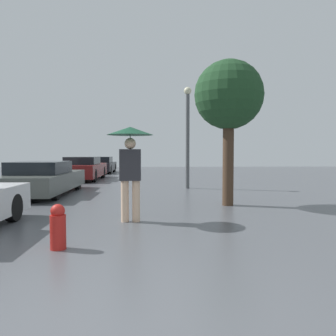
{
  "coord_description": "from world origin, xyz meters",
  "views": [
    {
      "loc": [
        0.39,
        -2.63,
        1.43
      ],
      "look_at": [
        0.69,
        4.11,
        1.11
      ],
      "focal_mm": 35.0,
      "sensor_mm": 36.0,
      "label": 1
    }
  ],
  "objects_px": {
    "tree": "(229,97)",
    "fire_hydrant": "(58,227)",
    "pedestrian": "(130,151)",
    "parked_car_third": "(83,169)",
    "parked_car_farthest": "(101,165)",
    "parked_car_second": "(42,179)",
    "street_lamp": "(188,129)"
  },
  "relations": [
    {
      "from": "tree",
      "to": "parked_car_third",
      "type": "bearing_deg",
      "value": 123.48
    },
    {
      "from": "tree",
      "to": "parked_car_farthest",
      "type": "bearing_deg",
      "value": 111.64
    },
    {
      "from": "parked_car_second",
      "to": "street_lamp",
      "type": "height_order",
      "value": "street_lamp"
    },
    {
      "from": "parked_car_third",
      "to": "pedestrian",
      "type": "bearing_deg",
      "value": -73.15
    },
    {
      "from": "parked_car_third",
      "to": "parked_car_farthest",
      "type": "xyz_separation_m",
      "value": [
        -0.06,
        5.91,
        -0.04
      ]
    },
    {
      "from": "pedestrian",
      "to": "tree",
      "type": "bearing_deg",
      "value": 38.72
    },
    {
      "from": "parked_car_third",
      "to": "street_lamp",
      "type": "distance_m",
      "value": 6.91
    },
    {
      "from": "pedestrian",
      "to": "fire_hydrant",
      "type": "height_order",
      "value": "pedestrian"
    },
    {
      "from": "parked_car_farthest",
      "to": "pedestrian",
      "type": "bearing_deg",
      "value": -78.79
    },
    {
      "from": "street_lamp",
      "to": "fire_hydrant",
      "type": "xyz_separation_m",
      "value": [
        -2.76,
        -8.13,
        -2.03
      ]
    },
    {
      "from": "parked_car_farthest",
      "to": "fire_hydrant",
      "type": "relative_size",
      "value": 5.92
    },
    {
      "from": "tree",
      "to": "fire_hydrant",
      "type": "height_order",
      "value": "tree"
    },
    {
      "from": "pedestrian",
      "to": "parked_car_second",
      "type": "xyz_separation_m",
      "value": [
        -3.33,
        4.57,
        -0.92
      ]
    },
    {
      "from": "pedestrian",
      "to": "tree",
      "type": "distance_m",
      "value": 3.51
    },
    {
      "from": "parked_car_third",
      "to": "parked_car_farthest",
      "type": "height_order",
      "value": "parked_car_third"
    },
    {
      "from": "parked_car_third",
      "to": "fire_hydrant",
      "type": "height_order",
      "value": "parked_car_third"
    },
    {
      "from": "tree",
      "to": "street_lamp",
      "type": "height_order",
      "value": "street_lamp"
    },
    {
      "from": "tree",
      "to": "fire_hydrant",
      "type": "relative_size",
      "value": 5.8
    },
    {
      "from": "fire_hydrant",
      "to": "street_lamp",
      "type": "bearing_deg",
      "value": 71.23
    },
    {
      "from": "pedestrian",
      "to": "fire_hydrant",
      "type": "xyz_separation_m",
      "value": [
        -0.94,
        -1.89,
        -1.12
      ]
    },
    {
      "from": "parked_car_second",
      "to": "parked_car_third",
      "type": "bearing_deg",
      "value": 88.96
    },
    {
      "from": "parked_car_second",
      "to": "fire_hydrant",
      "type": "relative_size",
      "value": 6.83
    },
    {
      "from": "parked_car_farthest",
      "to": "tree",
      "type": "height_order",
      "value": "tree"
    },
    {
      "from": "parked_car_farthest",
      "to": "street_lamp",
      "type": "bearing_deg",
      "value": -63.61
    },
    {
      "from": "parked_car_third",
      "to": "parked_car_farthest",
      "type": "relative_size",
      "value": 1.12
    },
    {
      "from": "pedestrian",
      "to": "tree",
      "type": "height_order",
      "value": "tree"
    },
    {
      "from": "parked_car_second",
      "to": "fire_hydrant",
      "type": "bearing_deg",
      "value": -69.69
    },
    {
      "from": "parked_car_third",
      "to": "street_lamp",
      "type": "height_order",
      "value": "street_lamp"
    },
    {
      "from": "parked_car_second",
      "to": "tree",
      "type": "height_order",
      "value": "tree"
    },
    {
      "from": "pedestrian",
      "to": "parked_car_third",
      "type": "relative_size",
      "value": 0.44
    },
    {
      "from": "pedestrian",
      "to": "parked_car_farthest",
      "type": "bearing_deg",
      "value": 101.21
    },
    {
      "from": "parked_car_farthest",
      "to": "fire_hydrant",
      "type": "height_order",
      "value": "parked_car_farthest"
    }
  ]
}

